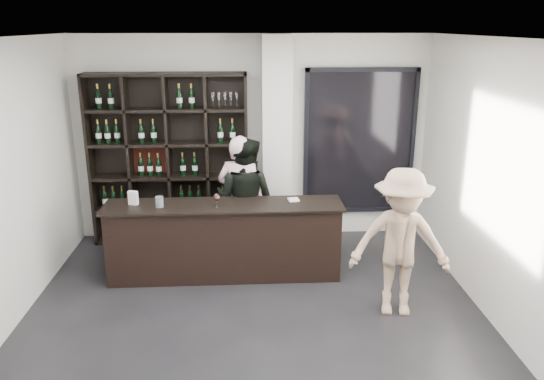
{
  "coord_description": "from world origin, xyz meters",
  "views": [
    {
      "loc": [
        -0.04,
        -4.69,
        3.03
      ],
      "look_at": [
        0.22,
        1.1,
        1.2
      ],
      "focal_mm": 35.0,
      "sensor_mm": 36.0,
      "label": 1
    }
  ],
  "objects_px": {
    "wine_shelf": "(169,160)",
    "customer": "(400,243)",
    "taster_black": "(245,200)",
    "taster_pink": "(241,199)",
    "tasting_counter": "(225,240)"
  },
  "relations": [
    {
      "from": "wine_shelf",
      "to": "customer",
      "type": "xyz_separation_m",
      "value": [
        2.7,
        -2.17,
        -0.39
      ]
    },
    {
      "from": "wine_shelf",
      "to": "taster_black",
      "type": "height_order",
      "value": "wine_shelf"
    },
    {
      "from": "taster_pink",
      "to": "taster_black",
      "type": "distance_m",
      "value": 0.05
    },
    {
      "from": "taster_black",
      "to": "customer",
      "type": "distance_m",
      "value": 2.19
    },
    {
      "from": "wine_shelf",
      "to": "tasting_counter",
      "type": "bearing_deg",
      "value": -56.43
    },
    {
      "from": "taster_black",
      "to": "customer",
      "type": "height_order",
      "value": "taster_black"
    },
    {
      "from": "customer",
      "to": "wine_shelf",
      "type": "bearing_deg",
      "value": 150.87
    },
    {
      "from": "wine_shelf",
      "to": "customer",
      "type": "bearing_deg",
      "value": -38.76
    },
    {
      "from": "taster_pink",
      "to": "customer",
      "type": "relative_size",
      "value": 1.04
    },
    {
      "from": "tasting_counter",
      "to": "customer",
      "type": "bearing_deg",
      "value": -27.47
    },
    {
      "from": "wine_shelf",
      "to": "taster_black",
      "type": "distance_m",
      "value": 1.32
    },
    {
      "from": "taster_black",
      "to": "customer",
      "type": "relative_size",
      "value": 1.02
    },
    {
      "from": "tasting_counter",
      "to": "taster_pink",
      "type": "height_order",
      "value": "taster_pink"
    },
    {
      "from": "customer",
      "to": "taster_black",
      "type": "bearing_deg",
      "value": 148.26
    },
    {
      "from": "taster_pink",
      "to": "taster_black",
      "type": "xyz_separation_m",
      "value": [
        0.05,
        0.0,
        -0.01
      ]
    }
  ]
}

